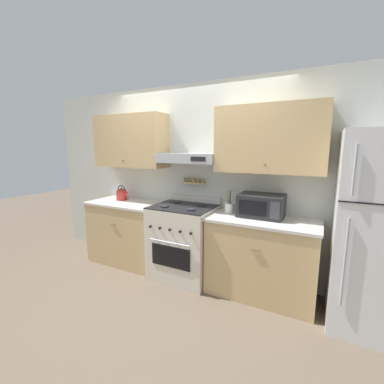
{
  "coord_description": "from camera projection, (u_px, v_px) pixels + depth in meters",
  "views": [
    {
      "loc": [
        1.58,
        -2.54,
        1.71
      ],
      "look_at": [
        0.14,
        0.26,
        1.17
      ],
      "focal_mm": 24.0,
      "sensor_mm": 36.0,
      "label": 1
    }
  ],
  "objects": [
    {
      "name": "ground_plane",
      "position": [
        173.0,
        285.0,
        3.23
      ],
      "size": [
        16.0,
        16.0,
        0.0
      ],
      "primitive_type": "plane",
      "color": "brown"
    },
    {
      "name": "wall_back",
      "position": [
        195.0,
        166.0,
        3.47
      ],
      "size": [
        5.2,
        0.46,
        2.55
      ],
      "color": "silver",
      "rests_on": "ground_plane"
    },
    {
      "name": "counter_left",
      "position": [
        128.0,
        232.0,
        3.87
      ],
      "size": [
        1.16,
        0.62,
        0.92
      ],
      "color": "tan",
      "rests_on": "ground_plane"
    },
    {
      "name": "counter_right",
      "position": [
        261.0,
        257.0,
        2.97
      ],
      "size": [
        1.22,
        0.62,
        0.92
      ],
      "color": "tan",
      "rests_on": "ground_plane"
    },
    {
      "name": "stove_range",
      "position": [
        184.0,
        242.0,
        3.39
      ],
      "size": [
        0.79,
        0.69,
        1.05
      ],
      "color": "beige",
      "rests_on": "ground_plane"
    },
    {
      "name": "refrigerator",
      "position": [
        381.0,
        234.0,
        2.34
      ],
      "size": [
        0.76,
        0.73,
        1.87
      ],
      "color": "white",
      "rests_on": "ground_plane"
    },
    {
      "name": "tea_kettle",
      "position": [
        122.0,
        194.0,
        3.94
      ],
      "size": [
        0.21,
        0.16,
        0.23
      ],
      "color": "red",
      "rests_on": "counter_left"
    },
    {
      "name": "microwave",
      "position": [
        261.0,
        205.0,
        2.99
      ],
      "size": [
        0.51,
        0.39,
        0.26
      ],
      "color": "#232326",
      "rests_on": "counter_right"
    },
    {
      "name": "utensil_crock",
      "position": [
        229.0,
        208.0,
        3.16
      ],
      "size": [
        0.12,
        0.12,
        0.28
      ],
      "color": "silver",
      "rests_on": "counter_right"
    }
  ]
}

